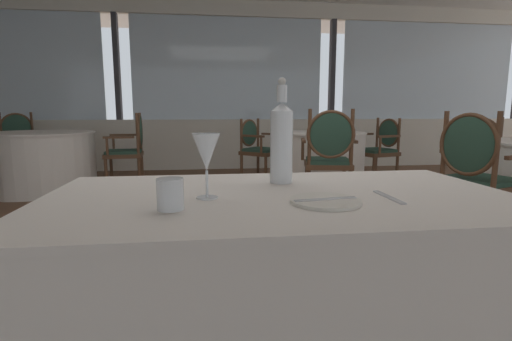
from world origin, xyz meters
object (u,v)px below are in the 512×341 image
at_px(dining_chair_1_0, 257,145).
at_px(dining_chair_1_2, 380,145).
at_px(dining_chair_2_2, 487,152).
at_px(wine_glass, 206,153).
at_px(dining_chair_1_1, 329,152).
at_px(dining_chair_2_0, 476,168).
at_px(water_tumbler, 170,194).
at_px(water_bottle, 281,141).
at_px(dining_chair_0_1, 131,144).
at_px(side_plate, 326,201).
at_px(dining_chair_0_2, 19,140).

bearing_deg(dining_chair_1_0, dining_chair_1_2, 30.02).
xyz_separation_m(dining_chair_1_0, dining_chair_2_2, (2.38, -1.41, 0.02)).
bearing_deg(wine_glass, dining_chair_1_1, 64.40).
bearing_deg(dining_chair_2_2, dining_chair_2_0, -30.19).
bearing_deg(dining_chair_1_2, water_tumbler, 40.23).
relative_size(water_bottle, dining_chair_0_1, 0.39).
relative_size(wine_glass, dining_chair_1_0, 0.22).
bearing_deg(dining_chair_1_2, side_plate, 44.88).
xyz_separation_m(wine_glass, dining_chair_1_2, (2.33, 3.76, -0.34)).
bearing_deg(water_tumbler, water_bottle, 43.13).
bearing_deg(water_bottle, dining_chair_1_0, 83.82).
distance_m(dining_chair_1_0, dining_chair_2_0, 2.97).
distance_m(wine_glass, dining_chair_0_1, 4.13).
bearing_deg(dining_chair_1_1, dining_chair_0_2, 71.66).
relative_size(dining_chair_0_1, dining_chair_1_0, 1.09).
xyz_separation_m(dining_chair_0_1, dining_chair_0_2, (-1.73, 0.82, 0.01)).
height_order(wine_glass, water_tumbler, wine_glass).
relative_size(dining_chair_1_0, dining_chair_1_2, 0.99).
bearing_deg(dining_chair_2_2, dining_chair_1_1, -73.27).
bearing_deg(dining_chair_0_2, dining_chair_2_0, 19.83).
distance_m(water_bottle, water_tumbler, 0.51).
bearing_deg(dining_chair_2_2, dining_chair_0_2, -99.57).
bearing_deg(side_plate, dining_chair_2_0, 43.03).
relative_size(side_plate, dining_chair_1_2, 0.23).
distance_m(water_bottle, dining_chair_1_1, 2.48).
height_order(dining_chair_0_1, dining_chair_2_2, dining_chair_0_1).
bearing_deg(dining_chair_0_2, water_tumbler, -6.55).
bearing_deg(side_plate, dining_chair_1_0, 85.17).
height_order(dining_chair_0_1, dining_chair_2_0, dining_chair_2_0).
xyz_separation_m(dining_chair_0_2, dining_chair_1_0, (3.41, -0.71, -0.05)).
height_order(side_plate, dining_chair_0_1, dining_chair_0_1).
height_order(water_tumbler, dining_chair_2_0, dining_chair_2_0).
bearing_deg(dining_chair_1_0, water_tumbler, -58.18).
relative_size(water_bottle, wine_glass, 1.93).
xyz_separation_m(side_plate, water_bottle, (-0.07, 0.32, 0.15)).
relative_size(dining_chair_0_1, dining_chair_1_2, 1.08).
xyz_separation_m(side_plate, dining_chair_0_2, (-3.06, 4.92, -0.17)).
bearing_deg(water_bottle, dining_chair_0_2, 123.02).
relative_size(side_plate, water_bottle, 0.54).
distance_m(dining_chair_1_2, dining_chair_2_2, 1.29).
height_order(dining_chair_0_1, dining_chair_0_2, dining_chair_0_2).
height_order(side_plate, dining_chair_1_0, dining_chair_1_0).
relative_size(water_bottle, dining_chair_0_2, 0.38).
xyz_separation_m(water_bottle, dining_chair_1_0, (0.42, 3.89, -0.36)).
height_order(dining_chair_0_2, dining_chair_2_0, dining_chair_2_0).
relative_size(dining_chair_1_1, dining_chair_2_2, 1.09).
xyz_separation_m(wine_glass, dining_chair_0_2, (-2.72, 4.82, -0.30)).
relative_size(dining_chair_0_2, dining_chair_1_2, 1.08).
height_order(wine_glass, dining_chair_2_0, dining_chair_2_0).
xyz_separation_m(side_plate, dining_chair_0_1, (-1.32, 4.10, -0.18)).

